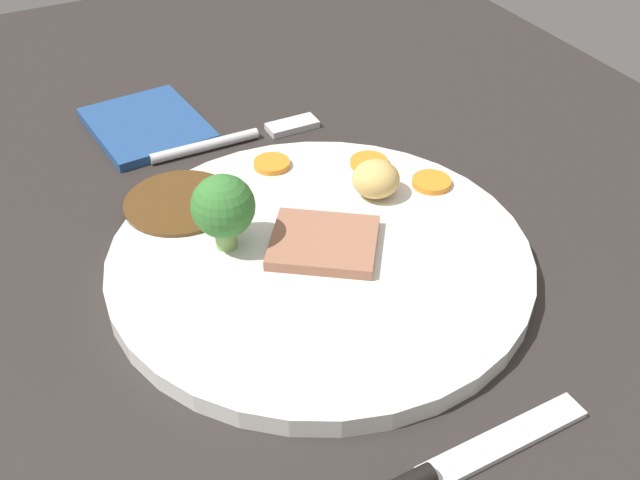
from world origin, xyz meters
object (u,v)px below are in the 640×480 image
(broccoli_floret, at_px, (223,208))
(fork, at_px, (241,137))
(roast_potato_left, at_px, (376,179))
(meat_slice_main, at_px, (324,243))
(carrot_coin_side, at_px, (272,164))
(dinner_plate, at_px, (320,259))
(carrot_coin_front, at_px, (431,182))
(carrot_coin_back, at_px, (369,163))
(folded_napkin, at_px, (147,125))

(broccoli_floret, xyz_separation_m, fork, (-0.15, 0.07, -0.04))
(roast_potato_left, bearing_deg, meat_slice_main, -58.57)
(carrot_coin_side, bearing_deg, fork, 178.68)
(carrot_coin_side, xyz_separation_m, fork, (-0.07, 0.00, -0.01))
(broccoli_floret, distance_m, fork, 0.17)
(dinner_plate, height_order, carrot_coin_front, carrot_coin_front)
(carrot_coin_back, bearing_deg, meat_slice_main, -46.31)
(fork, bearing_deg, carrot_coin_front, -56.72)
(roast_potato_left, height_order, carrot_coin_side, roast_potato_left)
(carrot_coin_front, height_order, broccoli_floret, broccoli_floret)
(broccoli_floret, relative_size, folded_napkin, 0.50)
(meat_slice_main, xyz_separation_m, folded_napkin, (-0.23, -0.05, -0.01))
(broccoli_floret, height_order, folded_napkin, broccoli_floret)
(broccoli_floret, height_order, fork, broccoli_floret)
(carrot_coin_front, relative_size, broccoli_floret, 0.54)
(carrot_coin_side, xyz_separation_m, folded_napkin, (-0.12, -0.06, -0.01))
(carrot_coin_side, bearing_deg, roast_potato_left, 36.93)
(dinner_plate, xyz_separation_m, carrot_coin_back, (-0.08, 0.08, 0.01))
(meat_slice_main, xyz_separation_m, broccoli_floret, (-0.03, -0.06, 0.03))
(carrot_coin_front, bearing_deg, dinner_plate, -73.47)
(carrot_coin_side, height_order, fork, carrot_coin_side)
(dinner_plate, xyz_separation_m, meat_slice_main, (-0.00, 0.00, 0.01))
(dinner_plate, bearing_deg, roast_potato_left, 121.69)
(dinner_plate, relative_size, fork, 1.90)
(broccoli_floret, bearing_deg, carrot_coin_side, 138.32)
(roast_potato_left, distance_m, carrot_coin_side, 0.09)
(roast_potato_left, distance_m, fork, 0.15)
(meat_slice_main, relative_size, folded_napkin, 0.65)
(dinner_plate, relative_size, carrot_coin_back, 9.67)
(carrot_coin_front, bearing_deg, meat_slice_main, -74.36)
(carrot_coin_back, relative_size, carrot_coin_side, 1.04)
(carrot_coin_back, bearing_deg, carrot_coin_side, -115.72)
(roast_potato_left, bearing_deg, broccoli_floret, -86.73)
(roast_potato_left, relative_size, folded_napkin, 0.32)
(dinner_plate, bearing_deg, carrot_coin_front, 106.53)
(carrot_coin_back, xyz_separation_m, broccoli_floret, (0.04, -0.14, 0.03))
(broccoli_floret, bearing_deg, dinner_plate, 57.14)
(roast_potato_left, bearing_deg, carrot_coin_front, 79.16)
(roast_potato_left, relative_size, carrot_coin_back, 1.18)
(dinner_plate, relative_size, carrot_coin_front, 9.70)
(carrot_coin_back, height_order, broccoli_floret, broccoli_floret)
(meat_slice_main, xyz_separation_m, carrot_coin_side, (-0.11, 0.01, -0.00))
(roast_potato_left, xyz_separation_m, carrot_coin_back, (-0.04, 0.02, -0.01))
(carrot_coin_front, bearing_deg, roast_potato_left, -100.84)
(roast_potato_left, relative_size, carrot_coin_front, 1.19)
(carrot_coin_back, height_order, folded_napkin, carrot_coin_back)
(dinner_plate, bearing_deg, folded_napkin, -168.17)
(dinner_plate, xyz_separation_m, carrot_coin_front, (-0.03, 0.11, 0.01))
(broccoli_floret, xyz_separation_m, folded_napkin, (-0.20, 0.00, -0.04))
(carrot_coin_back, bearing_deg, carrot_coin_front, 31.87)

